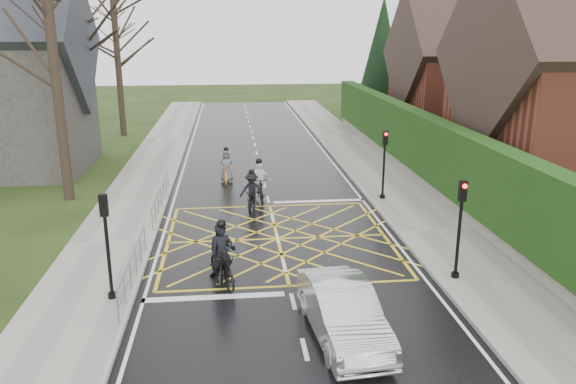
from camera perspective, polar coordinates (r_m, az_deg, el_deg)
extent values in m
plane|color=black|center=(20.82, -1.06, -4.78)|extent=(120.00, 120.00, 0.00)
cube|color=black|center=(20.82, -1.06, -4.77)|extent=(9.00, 80.00, 0.01)
cube|color=gray|center=(22.10, 14.67, -3.86)|extent=(3.00, 80.00, 0.15)
cube|color=gray|center=(21.18, -17.52, -4.99)|extent=(3.00, 80.00, 0.15)
cube|color=slate|center=(27.98, 13.84, 1.03)|extent=(0.50, 38.00, 0.70)
cube|color=black|center=(27.58, 14.08, 4.54)|extent=(0.90, 38.00, 2.80)
cube|color=brown|center=(41.05, 17.80, 9.24)|extent=(9.00, 8.00, 6.00)
cube|color=#30221C|center=(40.84, 18.16, 13.28)|extent=(9.80, 8.80, 8.80)
cube|color=brown|center=(41.98, 22.00, 16.55)|extent=(0.70, 0.70, 1.60)
cylinder|color=black|center=(47.53, 9.25, 7.74)|extent=(0.50, 0.50, 1.20)
cone|color=black|center=(47.10, 9.49, 13.04)|extent=(4.60, 4.60, 10.00)
cube|color=#2D2B28|center=(33.76, -26.79, 7.78)|extent=(8.00, 7.00, 7.00)
cylinder|color=black|center=(26.48, -22.53, 10.78)|extent=(0.44, 0.44, 11.00)
cylinder|color=black|center=(34.42, -20.59, 12.81)|extent=(0.44, 0.44, 12.00)
cylinder|color=black|center=(42.13, -16.87, 12.22)|extent=(0.44, 0.44, 10.00)
cylinder|color=slate|center=(17.39, -15.56, -6.23)|extent=(0.05, 5.00, 0.05)
cylinder|color=slate|center=(17.57, -15.45, -7.59)|extent=(0.04, 5.00, 0.04)
cylinder|color=slate|center=(15.37, -16.89, -11.50)|extent=(0.04, 0.04, 1.00)
cylinder|color=slate|center=(19.87, -14.34, -4.83)|extent=(0.04, 0.04, 1.00)
cylinder|color=slate|center=(24.43, -12.84, 0.47)|extent=(0.05, 6.00, 0.05)
cylinder|color=slate|center=(24.55, -12.78, -0.54)|extent=(0.04, 6.00, 0.04)
cylinder|color=slate|center=(21.73, -13.63, -2.94)|extent=(0.04, 0.04, 1.00)
cylinder|color=slate|center=(27.43, -12.09, 1.17)|extent=(0.04, 0.04, 1.00)
cylinder|color=black|center=(25.23, 9.69, 2.33)|extent=(0.10, 0.10, 3.00)
cylinder|color=black|center=(25.59, 9.55, -0.61)|extent=(0.24, 0.24, 0.30)
cube|color=black|center=(24.94, 9.85, 5.45)|extent=(0.22, 0.16, 0.62)
sphere|color=#FF0C0C|center=(24.79, 9.94, 5.81)|extent=(0.14, 0.14, 0.14)
cylinder|color=black|center=(17.65, 16.95, -4.27)|extent=(0.10, 0.10, 3.00)
cylinder|color=black|center=(18.15, 16.60, -8.27)|extent=(0.24, 0.24, 0.30)
cube|color=black|center=(17.22, 17.33, 0.09)|extent=(0.22, 0.16, 0.62)
sphere|color=#FF0C0C|center=(17.07, 17.54, 0.56)|extent=(0.14, 0.14, 0.14)
cylinder|color=black|center=(16.38, -17.80, -5.96)|extent=(0.10, 0.10, 3.00)
cylinder|color=black|center=(16.92, -17.40, -10.20)|extent=(0.24, 0.24, 0.30)
cube|color=black|center=(15.93, -18.23, -1.28)|extent=(0.22, 0.16, 0.62)
sphere|color=#FF0C0C|center=(15.99, -18.20, -0.54)|extent=(0.14, 0.14, 0.14)
imported|color=black|center=(17.23, -6.67, -7.56)|extent=(1.38, 2.21, 1.10)
imported|color=black|center=(17.17, -6.71, -6.26)|extent=(0.79, 0.65, 1.86)
sphere|color=black|center=(16.83, -6.82, -3.26)|extent=(0.29, 0.29, 0.29)
imported|color=black|center=(17.56, -6.66, -7.00)|extent=(0.65, 1.94, 1.15)
imported|color=black|center=(17.53, -6.69, -5.95)|extent=(0.89, 0.72, 1.76)
sphere|color=black|center=(17.22, -6.78, -3.18)|extent=(0.28, 0.28, 0.28)
imported|color=black|center=(24.02, -3.66, -0.71)|extent=(0.94, 1.90, 0.95)
imported|color=black|center=(24.02, -3.69, 0.12)|extent=(1.13, 0.78, 1.62)
sphere|color=black|center=(23.81, -3.72, 2.03)|extent=(0.25, 0.25, 0.25)
imported|color=black|center=(25.15, -2.93, 0.34)|extent=(0.77, 2.00, 1.17)
imported|color=white|center=(25.16, -2.95, 1.08)|extent=(1.09, 0.55, 1.79)
sphere|color=black|center=(24.94, -2.98, 3.12)|extent=(0.28, 0.28, 0.28)
imported|color=orange|center=(28.45, -6.24, 1.94)|extent=(0.69, 1.86, 0.97)
imported|color=#54575C|center=(28.47, -6.27, 2.65)|extent=(0.82, 0.54, 1.65)
sphere|color=black|center=(28.28, -6.32, 4.32)|extent=(0.26, 0.26, 0.26)
imported|color=silver|center=(14.34, 5.61, -12.01)|extent=(1.87, 4.38, 1.40)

